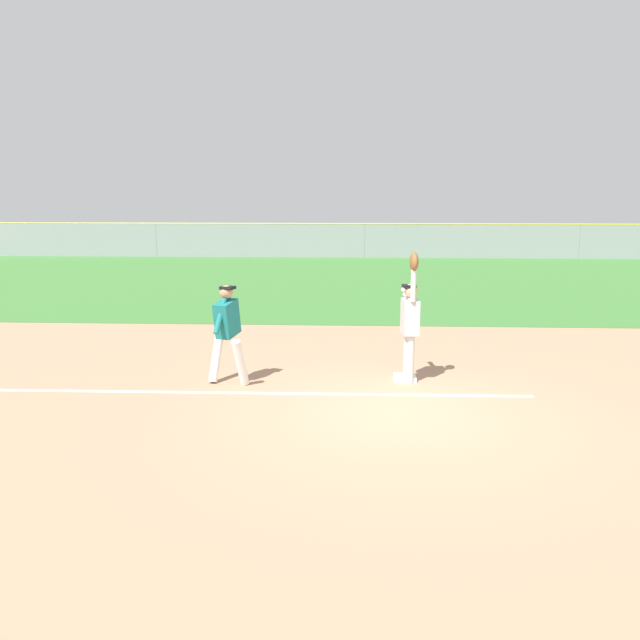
{
  "coord_description": "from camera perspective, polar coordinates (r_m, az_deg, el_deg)",
  "views": [
    {
      "loc": [
        -0.7,
        -9.12,
        3.22
      ],
      "look_at": [
        -1.23,
        1.91,
        1.05
      ],
      "focal_mm": 36.05,
      "sensor_mm": 36.0,
      "label": 1
    }
  ],
  "objects": [
    {
      "name": "first_base",
      "position": [
        11.45,
        7.54,
        -5.1
      ],
      "size": [
        0.38,
        0.38,
        0.08
      ],
      "primitive_type": "cube",
      "rotation": [
        0.0,
        0.0,
        -0.0
      ],
      "color": "white",
      "rests_on": "ground_plane"
    },
    {
      "name": "baseball",
      "position": [
        10.96,
        7.42,
        2.68
      ],
      "size": [
        0.07,
        0.07,
        0.07
      ],
      "primitive_type": "sphere",
      "color": "white"
    },
    {
      "name": "outfield_fence",
      "position": [
        33.07,
        3.96,
        7.04
      ],
      "size": [
        43.17,
        0.08,
        1.76
      ],
      "color": "#93999E",
      "rests_on": "ground_plane"
    },
    {
      "name": "outfield_grass",
      "position": [
        24.53,
        4.35,
        3.56
      ],
      "size": [
        43.09,
        17.33,
        0.01
      ],
      "primitive_type": "cube",
      "color": "#3D7533",
      "rests_on": "ground_plane"
    },
    {
      "name": "parked_car_tan",
      "position": [
        37.26,
        -1.04,
        7.21
      ],
      "size": [
        4.54,
        2.4,
        1.25
      ],
      "rotation": [
        0.0,
        0.0,
        0.08
      ],
      "color": "tan",
      "rests_on": "ground_plane"
    },
    {
      "name": "parked_car_white",
      "position": [
        37.22,
        6.19,
        7.14
      ],
      "size": [
        4.57,
        2.45,
        1.25
      ],
      "rotation": [
        0.0,
        0.0,
        0.1
      ],
      "color": "white",
      "rests_on": "ground_plane"
    },
    {
      "name": "ground_plane",
      "position": [
        9.7,
        6.8,
        -8.36
      ],
      "size": [
        75.02,
        75.02,
        0.0
      ],
      "primitive_type": "plane",
      "color": "tan"
    },
    {
      "name": "fielder",
      "position": [
        11.12,
        8.0,
        0.12
      ],
      "size": [
        0.3,
        0.9,
        2.28
      ],
      "rotation": [
        0.0,
        0.0,
        3.24
      ],
      "color": "silver",
      "rests_on": "ground_plane"
    },
    {
      "name": "runner",
      "position": [
        11.0,
        -8.24,
        -0.66
      ],
      "size": [
        0.76,
        0.83,
        1.72
      ],
      "rotation": [
        0.0,
        0.0,
        -0.32
      ],
      "color": "white",
      "rests_on": "ground_plane"
    },
    {
      "name": "parked_car_red",
      "position": [
        36.97,
        14.12,
        6.85
      ],
      "size": [
        4.51,
        2.34,
        1.25
      ],
      "rotation": [
        0.0,
        0.0,
        -0.06
      ],
      "color": "#B21E1E",
      "rests_on": "ground_plane"
    },
    {
      "name": "chalk_foul_line",
      "position": [
        10.98,
        -13.46,
        -6.22
      ],
      "size": [
        12.0,
        0.2,
        0.01
      ],
      "primitive_type": "cube",
      "rotation": [
        0.0,
        0.0,
        0.01
      ],
      "color": "white",
      "rests_on": "ground_plane"
    }
  ]
}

